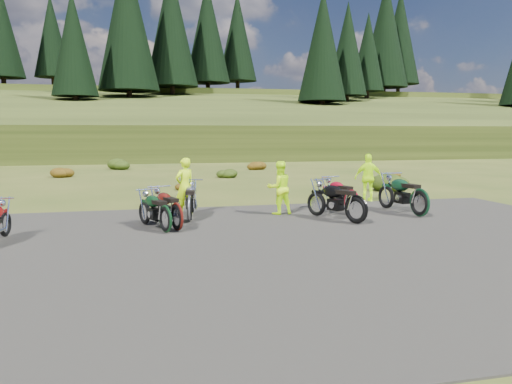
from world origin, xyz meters
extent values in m
plane|color=#364818|center=(0.00, 0.00, 0.00)|extent=(300.00, 300.00, 0.00)
cube|color=black|center=(0.00, -2.00, 0.00)|extent=(20.00, 12.00, 0.04)
cube|color=#293612|center=(0.00, 110.00, 0.00)|extent=(300.00, 90.00, 9.17)
cylinder|color=black|center=(-21.00, 69.00, 9.48)|extent=(0.70, 0.70, 2.20)
cone|color=black|center=(-21.00, 69.00, 17.38)|extent=(6.16, 6.16, 14.00)
cylinder|color=black|center=(-15.00, 75.00, 10.27)|extent=(0.70, 0.70, 2.20)
cone|color=black|center=(-15.00, 75.00, 17.67)|extent=(5.72, 5.72, 13.00)
cylinder|color=black|center=(-9.00, 50.00, 5.69)|extent=(0.70, 0.70, 2.20)
cone|color=black|center=(-9.00, 50.00, 12.59)|extent=(5.28, 5.28, 12.00)
cylinder|color=black|center=(-3.00, 56.00, 6.88)|extent=(0.70, 0.70, 2.20)
cone|color=black|center=(-3.00, 56.00, 16.78)|extent=(7.92, 7.92, 18.00)
cylinder|color=black|center=(3.00, 62.00, 8.08)|extent=(0.70, 0.70, 2.20)
cone|color=black|center=(3.00, 62.00, 17.48)|extent=(7.48, 7.48, 17.00)
cylinder|color=black|center=(9.00, 68.00, 9.28)|extent=(0.70, 0.70, 2.20)
cone|color=black|center=(9.00, 68.00, 18.18)|extent=(7.04, 7.04, 16.00)
cylinder|color=black|center=(15.00, 74.00, 10.27)|extent=(0.70, 0.70, 2.20)
cone|color=black|center=(15.00, 74.00, 18.67)|extent=(6.60, 6.60, 15.00)
cylinder|color=black|center=(21.00, 49.00, 5.49)|extent=(0.70, 0.70, 2.20)
cone|color=black|center=(21.00, 49.00, 13.39)|extent=(6.16, 6.16, 14.00)
cylinder|color=black|center=(27.00, 55.00, 6.68)|extent=(0.70, 0.70, 2.20)
cone|color=black|center=(27.00, 55.00, 14.08)|extent=(5.72, 5.72, 13.00)
cylinder|color=black|center=(33.00, 61.00, 7.88)|extent=(0.70, 0.70, 2.20)
cone|color=black|center=(33.00, 61.00, 14.78)|extent=(5.28, 5.28, 12.00)
cylinder|color=black|center=(39.00, 67.00, 9.08)|extent=(0.70, 0.70, 2.20)
cone|color=black|center=(39.00, 67.00, 18.98)|extent=(7.92, 7.92, 18.00)
cylinder|color=black|center=(45.00, 73.00, 10.27)|extent=(0.70, 0.70, 2.20)
cone|color=black|center=(45.00, 73.00, 19.67)|extent=(7.48, 7.48, 17.00)
ellipsoid|color=#61320C|center=(-6.20, 16.60, 0.38)|extent=(1.30, 1.30, 0.77)
ellipsoid|color=#1D310C|center=(-3.30, 21.90, 0.46)|extent=(1.56, 1.56, 0.92)
ellipsoid|color=#61320C|center=(-0.40, 9.20, 0.23)|extent=(0.77, 0.77, 0.45)
ellipsoid|color=#1D310C|center=(2.50, 14.50, 0.31)|extent=(1.03, 1.03, 0.61)
ellipsoid|color=#61320C|center=(5.40, 19.80, 0.38)|extent=(1.30, 1.30, 0.77)
ellipsoid|color=#1D310C|center=(8.30, 7.10, 0.46)|extent=(1.56, 1.56, 0.92)
ellipsoid|color=#61320C|center=(11.20, 12.40, 0.23)|extent=(0.77, 0.77, 0.45)
imported|color=#C8FF0D|center=(-0.82, 2.61, 0.84)|extent=(0.73, 0.65, 1.69)
imported|color=#C8FF0D|center=(1.93, 2.09, 0.79)|extent=(0.85, 0.70, 1.58)
imported|color=#C8FF0D|center=(5.76, 4.06, 0.84)|extent=(1.04, 0.55, 1.68)
camera|label=1|loc=(-2.14, -12.08, 2.47)|focal=35.00mm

